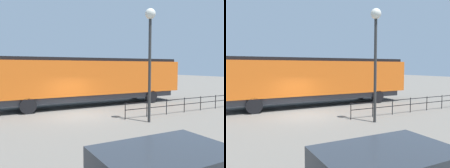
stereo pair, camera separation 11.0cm
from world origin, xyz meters
TOP-DOWN VIEW (x-y plane):
  - ground_plane at (0.00, 0.00)m, footprint 120.00×120.00m
  - locomotive at (-3.47, 2.71)m, footprint 3.08×16.03m
  - lamp_post at (3.59, 2.93)m, footprint 0.59×0.59m
  - platform_fence at (2.40, 7.64)m, footprint 0.05×11.24m

SIDE VIEW (x-z plane):
  - ground_plane at x=0.00m, z-range 0.00..0.00m
  - platform_fence at x=2.40m, z-range 0.15..1.19m
  - locomotive at x=-3.47m, z-range 0.26..4.12m
  - lamp_post at x=3.59m, z-range 1.57..7.98m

